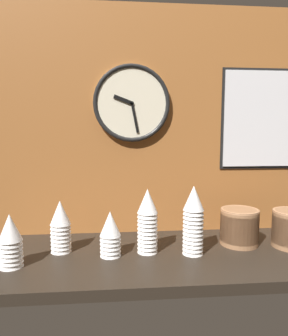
# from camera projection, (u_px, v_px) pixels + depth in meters

# --- Properties ---
(ground_plane) EXTENTS (1.60, 0.56, 0.04)m
(ground_plane) POSITION_uv_depth(u_px,v_px,m) (172.00, 256.00, 1.21)
(ground_plane) COLOR black
(wall_tiled_back) EXTENTS (1.60, 0.03, 1.05)m
(wall_tiled_back) POSITION_uv_depth(u_px,v_px,m) (163.00, 122.00, 1.41)
(wall_tiled_back) COLOR #A3602D
(wall_tiled_back) RESTS_ON ground_plane
(cup_stack_far_left) EXTENTS (0.08, 0.08, 0.19)m
(cup_stack_far_left) POSITION_uv_depth(u_px,v_px,m) (10.00, 241.00, 1.05)
(cup_stack_far_left) COLOR white
(cup_stack_far_left) RESTS_ON ground_plane
(cup_stack_left) EXTENTS (0.08, 0.08, 0.21)m
(cup_stack_left) POSITION_uv_depth(u_px,v_px,m) (61.00, 226.00, 1.19)
(cup_stack_left) COLOR white
(cup_stack_left) RESTS_ON ground_plane
(cup_stack_center_left) EXTENTS (0.08, 0.08, 0.18)m
(cup_stack_center_left) POSITION_uv_depth(u_px,v_px,m) (110.00, 234.00, 1.15)
(cup_stack_center_left) COLOR white
(cup_stack_center_left) RESTS_ON ground_plane
(cup_stack_center) EXTENTS (0.08, 0.08, 0.26)m
(cup_stack_center) POSITION_uv_depth(u_px,v_px,m) (148.00, 221.00, 1.18)
(cup_stack_center) COLOR white
(cup_stack_center) RESTS_ON ground_plane
(cup_stack_center_right) EXTENTS (0.08, 0.08, 0.27)m
(cup_stack_center_right) POSITION_uv_depth(u_px,v_px,m) (193.00, 220.00, 1.17)
(cup_stack_center_right) COLOR white
(cup_stack_center_right) RESTS_ON ground_plane
(bowl_stack_right) EXTENTS (0.16, 0.16, 0.15)m
(bowl_stack_right) POSITION_uv_depth(u_px,v_px,m) (239.00, 226.00, 1.27)
(bowl_stack_right) COLOR #996B47
(bowl_stack_right) RESTS_ON ground_plane
(wall_clock) EXTENTS (0.35, 0.03, 0.35)m
(wall_clock) POSITION_uv_depth(u_px,v_px,m) (132.00, 103.00, 1.35)
(wall_clock) COLOR beige
(menu_board) EXTENTS (0.48, 0.01, 0.47)m
(menu_board) POSITION_uv_depth(u_px,v_px,m) (270.00, 119.00, 1.43)
(menu_board) COLOR black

